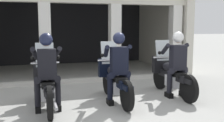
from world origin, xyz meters
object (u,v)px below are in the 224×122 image
police_officer_left (47,65)px  motorcycle_right (171,75)px  police_officer_center (119,62)px  police_officer_right (177,59)px  motorcycle_left (47,84)px  motorcycle_center (115,79)px

police_officer_left → motorcycle_right: bearing=-6.0°
police_officer_left → motorcycle_right: size_ratio=0.78×
police_officer_center → motorcycle_right: police_officer_center is taller
police_officer_center → police_officer_left: bearing=168.7°
police_officer_center → police_officer_right: bearing=-8.4°
motorcycle_left → motorcycle_center: bearing=-12.7°
police_officer_left → motorcycle_center: size_ratio=0.78×
police_officer_center → police_officer_right: 1.54m
motorcycle_left → police_officer_right: (3.06, -0.09, 0.44)m
motorcycle_left → police_officer_left: police_officer_left is taller
police_officer_center → motorcycle_right: 1.65m
police_officer_center → police_officer_right: size_ratio=1.00×
police_officer_left → motorcycle_right: (3.06, 0.48, -0.44)m
police_officer_center → motorcycle_right: size_ratio=0.78×
motorcycle_center → motorcycle_right: same height
motorcycle_left → police_officer_center: police_officer_center is taller
police_officer_left → police_officer_center: 1.53m
police_officer_left → police_officer_center: size_ratio=1.00×
motorcycle_right → motorcycle_left: bearing=176.4°
motorcycle_left → motorcycle_center: 1.53m
police_officer_left → police_officer_center: (1.53, 0.06, 0.00)m
motorcycle_left → motorcycle_right: bearing=-11.3°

